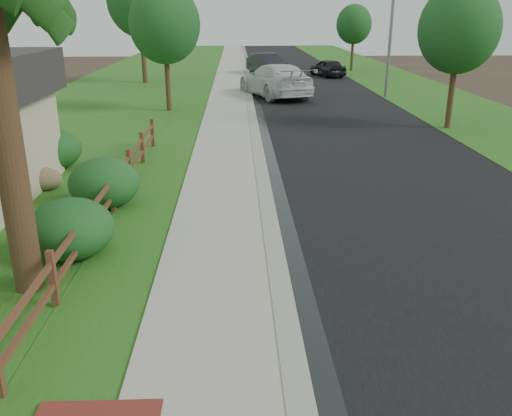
{
  "coord_description": "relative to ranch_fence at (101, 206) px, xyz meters",
  "views": [
    {
      "loc": [
        -0.39,
        -5.7,
        4.92
      ],
      "look_at": [
        -0.01,
        4.63,
        1.16
      ],
      "focal_mm": 38.0,
      "sensor_mm": 36.0,
      "label": 1
    }
  ],
  "objects": [
    {
      "name": "tree_far_right",
      "position": [
        13.37,
        36.38,
        3.27
      ],
      "size": [
        3.01,
        3.01,
        5.55
      ],
      "color": "#392717",
      "rests_on": "ground"
    },
    {
      "name": "shrub_b",
      "position": [
        -0.3,
        -1.45,
        0.02
      ],
      "size": [
        1.84,
        1.84,
        1.27
      ],
      "primitive_type": "ellipsoid",
      "rotation": [
        0.0,
        0.0,
        -0.02
      ],
      "color": "#1C4F1D",
      "rests_on": "ground"
    },
    {
      "name": "shrub_c",
      "position": [
        -0.3,
        1.68,
        0.05
      ],
      "size": [
        2.4,
        2.4,
        1.34
      ],
      "primitive_type": "ellipsoid",
      "rotation": [
        0.0,
        0.0,
        -0.37
      ],
      "color": "#1C4F1D",
      "rests_on": "ground"
    },
    {
      "name": "tree_mid_left",
      "position": [
        -3.4,
        28.43,
        5.01
      ],
      "size": [
        4.56,
        4.56,
        8.15
      ],
      "color": "#392717",
      "rests_on": "ground"
    },
    {
      "name": "curb",
      "position": [
        4.0,
        28.6,
        -0.56
      ],
      "size": [
        0.4,
        90.0,
        0.12
      ],
      "primitive_type": "cube",
      "color": "gray",
      "rests_on": "ground"
    },
    {
      "name": "dark_car_far",
      "position": [
        5.8,
        33.32,
        0.25
      ],
      "size": [
        3.47,
        5.44,
        1.69
      ],
      "primitive_type": "imported",
      "rotation": [
        0.0,
        0.0,
        0.36
      ],
      "color": "black",
      "rests_on": "road"
    },
    {
      "name": "ranch_fence",
      "position": [
        0.0,
        0.0,
        0.0
      ],
      "size": [
        0.12,
        16.92,
        1.1
      ],
      "color": "#502B1A",
      "rests_on": "ground"
    },
    {
      "name": "wet_gutter",
      "position": [
        4.35,
        28.6,
        -0.6
      ],
      "size": [
        0.5,
        90.0,
        0.0
      ],
      "primitive_type": "cube",
      "color": "black",
      "rests_on": "road"
    },
    {
      "name": "shrub_d",
      "position": [
        -2.9,
        5.48,
        0.06
      ],
      "size": [
        2.48,
        2.48,
        1.36
      ],
      "primitive_type": "ellipsoid",
      "rotation": [
        0.0,
        0.0,
        -0.29
      ],
      "color": "#1C4F1D",
      "rests_on": "ground"
    },
    {
      "name": "sidewalk",
      "position": [
        2.7,
        28.6,
        -0.57
      ],
      "size": [
        2.2,
        90.0,
        0.1
      ],
      "primitive_type": "cube",
      "color": "#ADA996",
      "rests_on": "ground"
    },
    {
      "name": "boulder",
      "position": [
        -2.4,
        3.16,
        -0.28
      ],
      "size": [
        1.23,
        1.07,
        0.68
      ],
      "primitive_type": "ellipsoid",
      "rotation": [
        0.0,
        0.0,
        0.35
      ],
      "color": "brown",
      "rests_on": "ground"
    },
    {
      "name": "grass_strip",
      "position": [
        0.8,
        28.6,
        -0.59
      ],
      "size": [
        1.6,
        90.0,
        0.06
      ],
      "primitive_type": "cube",
      "color": "#235217",
      "rests_on": "ground"
    },
    {
      "name": "verge_far",
      "position": [
        15.1,
        28.6,
        -0.6
      ],
      "size": [
        6.0,
        90.0,
        0.04
      ],
      "primitive_type": "cube",
      "color": "#235217",
      "rests_on": "ground"
    },
    {
      "name": "dark_car_mid",
      "position": [
        10.56,
        32.12,
        0.09
      ],
      "size": [
        2.71,
        4.31,
        1.37
      ],
      "primitive_type": "imported",
      "rotation": [
        0.0,
        0.0,
        3.43
      ],
      "color": "black",
      "rests_on": "road"
    },
    {
      "name": "tree_near_right",
      "position": [
        12.63,
        11.53,
        3.61
      ],
      "size": [
        3.39,
        3.39,
        6.1
      ],
      "color": "#392717",
      "rests_on": "ground"
    },
    {
      "name": "ground",
      "position": [
        3.6,
        -6.4,
        -0.62
      ],
      "size": [
        120.0,
        120.0,
        0.0
      ],
      "primitive_type": "plane",
      "color": "#352C1C"
    },
    {
      "name": "streetlight",
      "position": [
        12.14,
        20.77,
        4.54
      ],
      "size": [
        2.05,
        0.8,
        9.1
      ],
      "color": "gray",
      "rests_on": "ground"
    },
    {
      "name": "road",
      "position": [
        8.2,
        28.6,
        -0.61
      ],
      "size": [
        8.0,
        90.0,
        0.02
      ],
      "primitive_type": "cube",
      "color": "black",
      "rests_on": "ground"
    },
    {
      "name": "lawn_near",
      "position": [
        -4.4,
        28.6,
        -0.6
      ],
      "size": [
        9.0,
        90.0,
        0.04
      ],
      "primitive_type": "cube",
      "color": "#235217",
      "rests_on": "ground"
    },
    {
      "name": "tree_near_left",
      "position": [
        -0.3,
        16.49,
        3.71
      ],
      "size": [
        3.55,
        3.55,
        6.29
      ],
      "color": "#392717",
      "rests_on": "ground"
    },
    {
      "name": "white_suv",
      "position": [
        5.6,
        21.38,
        0.38
      ],
      "size": [
        4.75,
        7.24,
        1.95
      ],
      "primitive_type": "imported",
      "rotation": [
        0.0,
        0.0,
        3.47
      ],
      "color": "silver",
      "rests_on": "road"
    }
  ]
}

